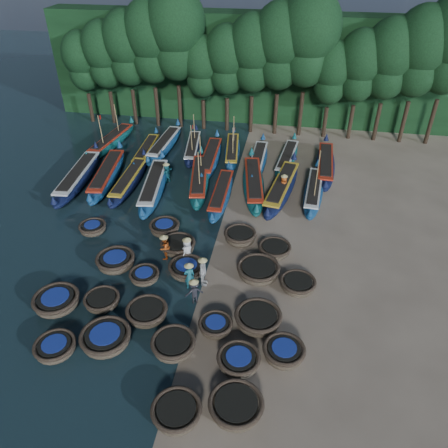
% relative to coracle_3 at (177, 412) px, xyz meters
% --- Properties ---
extents(ground, '(120.00, 120.00, 0.00)m').
position_rel_coracle_3_xyz_m(ground, '(-0.63, 9.92, -0.42)').
color(ground, gray).
rests_on(ground, ground).
extents(foliage_wall, '(40.00, 3.00, 10.00)m').
position_rel_coracle_3_xyz_m(foliage_wall, '(-0.63, 33.42, 4.58)').
color(foliage_wall, black).
rests_on(foliage_wall, ground).
extents(coracle_3, '(2.11, 2.11, 0.73)m').
position_rel_coracle_3_xyz_m(coracle_3, '(0.00, 0.00, 0.00)').
color(coracle_3, brown).
rests_on(coracle_3, ground).
extents(coracle_4, '(2.84, 2.84, 0.76)m').
position_rel_coracle_3_xyz_m(coracle_4, '(2.33, 0.64, 0.01)').
color(coracle_4, brown).
rests_on(coracle_4, ground).
extents(coracle_5, '(2.09, 2.09, 0.67)m').
position_rel_coracle_3_xyz_m(coracle_5, '(-6.42, 2.23, -0.03)').
color(coracle_5, brown).
rests_on(coracle_5, ground).
extents(coracle_6, '(2.94, 2.94, 0.81)m').
position_rel_coracle_3_xyz_m(coracle_6, '(-4.26, 3.08, 0.05)').
color(coracle_6, brown).
rests_on(coracle_6, ground).
extents(coracle_7, '(2.31, 2.31, 0.79)m').
position_rel_coracle_3_xyz_m(coracle_7, '(-1.00, 3.25, 0.03)').
color(coracle_7, brown).
rests_on(coracle_7, ground).
extents(coracle_8, '(2.02, 2.02, 0.75)m').
position_rel_coracle_3_xyz_m(coracle_8, '(2.12, 2.89, 0.02)').
color(coracle_8, brown).
rests_on(coracle_8, ground).
extents(coracle_9, '(2.40, 2.40, 0.79)m').
position_rel_coracle_3_xyz_m(coracle_9, '(4.11, 3.69, 0.04)').
color(coracle_9, brown).
rests_on(coracle_9, ground).
extents(coracle_10, '(2.85, 2.85, 0.81)m').
position_rel_coracle_3_xyz_m(coracle_10, '(-7.75, 4.98, 0.05)').
color(coracle_10, brown).
rests_on(coracle_10, ground).
extents(coracle_11, '(1.90, 1.90, 0.64)m').
position_rel_coracle_3_xyz_m(coracle_11, '(-5.48, 5.52, -0.05)').
color(coracle_11, brown).
rests_on(coracle_11, ground).
extents(coracle_12, '(2.15, 2.15, 0.76)m').
position_rel_coracle_3_xyz_m(coracle_12, '(-2.86, 5.04, 0.01)').
color(coracle_12, brown).
rests_on(coracle_12, ground).
extents(coracle_13, '(2.09, 2.09, 0.67)m').
position_rel_coracle_3_xyz_m(coracle_13, '(0.71, 4.78, -0.03)').
color(coracle_13, brown).
rests_on(coracle_13, ground).
extents(coracle_14, '(2.78, 2.78, 0.84)m').
position_rel_coracle_3_xyz_m(coracle_14, '(2.73, 5.51, 0.06)').
color(coracle_14, brown).
rests_on(coracle_14, ground).
extents(coracle_15, '(2.71, 2.71, 0.84)m').
position_rel_coracle_3_xyz_m(coracle_15, '(-5.89, 8.57, 0.07)').
color(coracle_15, brown).
rests_on(coracle_15, ground).
extents(coracle_16, '(2.10, 2.10, 0.64)m').
position_rel_coracle_3_xyz_m(coracle_16, '(-3.90, 7.75, -0.05)').
color(coracle_16, brown).
rests_on(coracle_16, ground).
extents(coracle_17, '(2.39, 2.39, 0.76)m').
position_rel_coracle_3_xyz_m(coracle_17, '(-1.68, 8.66, 0.02)').
color(coracle_17, brown).
rests_on(coracle_17, ground).
extents(coracle_18, '(3.05, 3.05, 0.83)m').
position_rel_coracle_3_xyz_m(coracle_18, '(2.36, 9.14, 0.05)').
color(coracle_18, brown).
rests_on(coracle_18, ground).
extents(coracle_19, '(2.00, 2.00, 0.70)m').
position_rel_coracle_3_xyz_m(coracle_19, '(4.61, 8.46, -0.02)').
color(coracle_19, brown).
rests_on(coracle_19, ground).
extents(coracle_20, '(1.94, 1.94, 0.68)m').
position_rel_coracle_3_xyz_m(coracle_20, '(-8.64, 11.62, -0.02)').
color(coracle_20, brown).
rests_on(coracle_20, ground).
extents(coracle_21, '(2.07, 2.07, 0.79)m').
position_rel_coracle_3_xyz_m(coracle_21, '(-4.03, 12.33, 0.04)').
color(coracle_21, brown).
rests_on(coracle_21, ground).
extents(coracle_22, '(2.48, 2.48, 0.79)m').
position_rel_coracle_3_xyz_m(coracle_22, '(-2.70, 10.63, 0.04)').
color(coracle_22, brown).
rests_on(coracle_22, ground).
extents(coracle_23, '(2.06, 2.06, 0.81)m').
position_rel_coracle_3_xyz_m(coracle_23, '(0.90, 12.21, 0.05)').
color(coracle_23, brown).
rests_on(coracle_23, ground).
extents(coracle_24, '(2.09, 2.09, 0.69)m').
position_rel_coracle_3_xyz_m(coracle_24, '(3.14, 11.35, -0.03)').
color(coracle_24, brown).
rests_on(coracle_24, ground).
extents(long_boat_0, '(2.31, 9.19, 1.62)m').
position_rel_coracle_3_xyz_m(long_boat_0, '(-12.37, 17.55, 0.20)').
color(long_boat_0, '#0E1733').
rests_on(long_boat_0, ground).
extents(long_boat_1, '(2.67, 9.05, 1.60)m').
position_rel_coracle_3_xyz_m(long_boat_1, '(-10.34, 18.30, 0.19)').
color(long_boat_1, navy).
rests_on(long_boat_1, ground).
extents(long_boat_2, '(1.50, 8.10, 1.42)m').
position_rel_coracle_3_xyz_m(long_boat_2, '(-8.37, 17.78, 0.12)').
color(long_boat_2, '#0E1733').
rests_on(long_boat_2, ground).
extents(long_boat_3, '(2.69, 8.93, 1.58)m').
position_rel_coracle_3_xyz_m(long_boat_3, '(-6.25, 17.18, 0.19)').
color(long_boat_3, navy).
rests_on(long_boat_3, ground).
extents(long_boat_4, '(2.92, 8.52, 3.67)m').
position_rel_coracle_3_xyz_m(long_boat_4, '(-3.15, 18.73, 0.16)').
color(long_boat_4, '#0F5858').
rests_on(long_boat_4, ground).
extents(long_boat_5, '(1.43, 7.77, 1.37)m').
position_rel_coracle_3_xyz_m(long_boat_5, '(-1.16, 17.08, 0.10)').
color(long_boat_5, navy).
rests_on(long_boat_5, ground).
extents(long_boat_6, '(2.91, 8.92, 1.59)m').
position_rel_coracle_3_xyz_m(long_boat_6, '(0.99, 18.81, 0.19)').
color(long_boat_6, '#0F5858').
rests_on(long_boat_6, ground).
extents(long_boat_7, '(3.04, 8.96, 1.60)m').
position_rel_coracle_3_xyz_m(long_boat_7, '(3.11, 18.50, 0.19)').
color(long_boat_7, '#0E1733').
rests_on(long_boat_7, ground).
extents(long_boat_8, '(1.89, 7.72, 3.29)m').
position_rel_coracle_3_xyz_m(long_boat_8, '(5.44, 18.51, 0.10)').
color(long_boat_8, navy).
rests_on(long_boat_8, ground).
extents(long_boat_9, '(2.50, 8.32, 3.56)m').
position_rel_coracle_3_xyz_m(long_boat_9, '(-12.37, 24.35, 0.15)').
color(long_boat_9, '#0F5858').
rests_on(long_boat_9, ground).
extents(long_boat_10, '(1.57, 7.32, 1.29)m').
position_rel_coracle_3_xyz_m(long_boat_10, '(-8.73, 23.06, 0.07)').
color(long_boat_10, navy).
rests_on(long_boat_10, ground).
extents(long_boat_11, '(1.90, 8.35, 1.47)m').
position_rel_coracle_3_xyz_m(long_boat_11, '(-7.51, 24.46, 0.14)').
color(long_boat_11, navy).
rests_on(long_boat_11, ground).
extents(long_boat_12, '(2.26, 7.40, 3.17)m').
position_rel_coracle_3_xyz_m(long_boat_12, '(-4.93, 24.30, 0.09)').
color(long_boat_12, '#0E1733').
rests_on(long_boat_12, ground).
extents(long_boat_13, '(1.79, 8.50, 1.50)m').
position_rel_coracle_3_xyz_m(long_boat_13, '(-3.01, 22.42, 0.15)').
color(long_boat_13, navy).
rests_on(long_boat_13, ground).
extents(long_boat_14, '(2.19, 7.55, 3.23)m').
position_rel_coracle_3_xyz_m(long_boat_14, '(-1.44, 24.24, 0.09)').
color(long_boat_14, navy).
rests_on(long_boat_14, ground).
extents(long_boat_15, '(1.53, 8.01, 1.41)m').
position_rel_coracle_3_xyz_m(long_boat_15, '(0.91, 22.69, 0.12)').
color(long_boat_15, navy).
rests_on(long_boat_15, ground).
extents(long_boat_16, '(2.26, 7.68, 1.36)m').
position_rel_coracle_3_xyz_m(long_boat_16, '(3.26, 23.56, 0.10)').
color(long_boat_16, '#0F5858').
rests_on(long_boat_16, ground).
extents(long_boat_17, '(1.77, 8.73, 1.54)m').
position_rel_coracle_3_xyz_m(long_boat_17, '(6.36, 22.84, 0.17)').
color(long_boat_17, '#0E1733').
rests_on(long_boat_17, ground).
extents(fisherman_0, '(0.80, 0.97, 1.91)m').
position_rel_coracle_3_xyz_m(fisherman_0, '(-1.88, 9.76, 0.49)').
color(fisherman_0, beige).
rests_on(fisherman_0, ground).
extents(fisherman_1, '(0.71, 0.63, 1.82)m').
position_rel_coracle_3_xyz_m(fisherman_1, '(-1.26, 7.65, 0.50)').
color(fisherman_1, '#195D6A').
rests_on(fisherman_1, ground).
extents(fisherman_2, '(0.88, 0.96, 1.81)m').
position_rel_coracle_3_xyz_m(fisherman_2, '(-3.30, 9.91, 0.44)').
color(fisherman_2, '#C25019').
rests_on(fisherman_2, ground).
extents(fisherman_3, '(1.11, 0.91, 1.69)m').
position_rel_coracle_3_xyz_m(fisherman_3, '(-0.75, 6.58, 0.38)').
color(fisherman_3, black).
rests_on(fisherman_3, ground).
extents(fisherman_4, '(0.52, 1.06, 1.98)m').
position_rel_coracle_3_xyz_m(fisherman_4, '(-0.58, 8.04, 0.53)').
color(fisherman_4, beige).
rests_on(fisherman_4, ground).
extents(fisherman_5, '(1.01, 1.53, 1.78)m').
position_rel_coracle_3_xyz_m(fisherman_5, '(-5.73, 18.96, 0.41)').
color(fisherman_5, '#195D6A').
rests_on(fisherman_5, ground).
extents(fisherman_6, '(0.63, 0.89, 1.90)m').
position_rel_coracle_3_xyz_m(fisherman_6, '(3.24, 18.36, 0.49)').
color(fisherman_6, '#C25019').
rests_on(fisherman_6, ground).
extents(tree_0, '(3.68, 3.68, 8.68)m').
position_rel_coracle_3_xyz_m(tree_0, '(-16.63, 29.92, 5.55)').
color(tree_0, black).
rests_on(tree_0, ground).
extents(tree_1, '(4.09, 4.09, 9.65)m').
position_rel_coracle_3_xyz_m(tree_1, '(-14.33, 29.92, 6.23)').
color(tree_1, black).
rests_on(tree_1, ground).
extents(tree_2, '(4.51, 4.51, 10.63)m').
position_rel_coracle_3_xyz_m(tree_2, '(-12.03, 29.92, 6.90)').
color(tree_2, black).
rests_on(tree_2, ground).
extents(tree_3, '(4.92, 4.92, 11.60)m').
position_rel_coracle_3_xyz_m(tree_3, '(-9.73, 29.92, 7.58)').
color(tree_3, black).
rests_on(tree_3, ground).
extents(tree_4, '(5.34, 5.34, 12.58)m').
position_rel_coracle_3_xyz_m(tree_4, '(-7.43, 29.92, 8.25)').
color(tree_4, black).
rests_on(tree_4, ground).
extents(tree_5, '(3.68, 3.68, 8.68)m').
position_rel_coracle_3_xyz_m(tree_5, '(-5.13, 29.92, 5.55)').
color(tree_5, black).
rests_on(tree_5, ground).
extents(tree_6, '(4.09, 4.09, 9.65)m').
position_rel_coracle_3_xyz_m(tree_6, '(-2.83, 29.92, 6.23)').
color(tree_6, black).
rests_on(tree_6, ground).
extents(tree_7, '(4.51, 4.51, 10.63)m').
position_rel_coracle_3_xyz_m(tree_7, '(-0.53, 29.92, 6.90)').
color(tree_7, black).
rests_on(tree_7, ground).
extents(tree_8, '(4.92, 4.92, 11.60)m').
position_rel_coracle_3_xyz_m(tree_8, '(1.77, 29.92, 7.58)').
color(tree_8, black).
rests_on(tree_8, ground).
extents(tree_9, '(5.34, 5.34, 12.58)m').
position_rel_coracle_3_xyz_m(tree_9, '(4.07, 29.92, 8.25)').
color(tree_9, black).
rests_on(tree_9, ground).
extents(tree_10, '(3.68, 3.68, 8.68)m').
position_rel_coracle_3_xyz_m(tree_10, '(6.37, 29.92, 5.55)').
color(tree_10, black).
rests_on(tree_10, ground).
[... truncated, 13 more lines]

